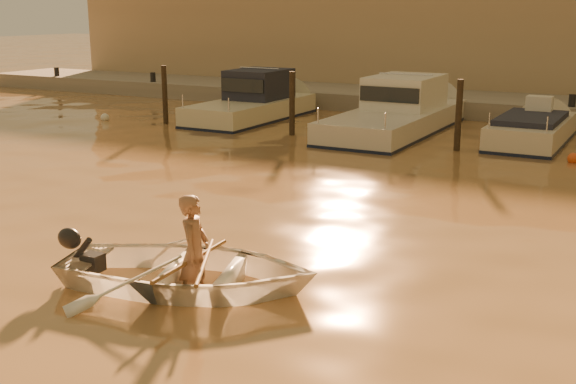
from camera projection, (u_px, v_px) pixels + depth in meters
The scene contains 18 objects.
ground_plane at pixel (153, 346), 8.60m from camera, with size 160.00×160.00×0.00m, color olive.
dinghy at pixel (189, 270), 10.35m from camera, with size 2.68×3.75×0.78m, color white.
person at pixel (195, 252), 10.26m from camera, with size 0.62×0.40×1.69m, color #906348.
outboard_motor at pixel (92, 262), 10.64m from camera, with size 0.90×0.40×0.70m, color black, non-canonical shape.
oar_port at pixel (205, 261), 10.26m from camera, with size 0.06×0.06×2.10m, color brown.
oar_starboard at pixel (192, 260), 10.30m from camera, with size 0.06×0.06×2.10m, color brown.
moored_boat_1 at pixel (251, 102), 25.93m from camera, with size 2.26×6.73×1.75m, color beige, non-canonical shape.
moored_boat_2 at pixel (396, 112), 23.39m from camera, with size 2.56×8.48×1.75m, color beige, non-canonical shape.
moored_boat_3 at pixel (531, 135), 21.51m from camera, with size 1.90×5.55×0.95m, color beige, non-canonical shape.
piling_0 at pixel (165, 98), 24.98m from camera, with size 0.18×0.18×2.20m, color #2D2319.
piling_1 at pixel (292, 107), 22.67m from camera, with size 0.18×0.18×2.20m, color #2D2319.
piling_2 at pixel (458, 119), 20.23m from camera, with size 0.18×0.18×2.20m, color #2D2319.
fender_a at pixel (105, 118), 25.85m from camera, with size 0.30×0.30×0.30m, color silver.
fender_b at pixel (220, 129), 23.45m from camera, with size 0.30×0.30×0.30m, color #E7551B.
fender_c at pixel (373, 147), 20.38m from camera, with size 0.30×0.30×0.30m, color white.
fender_d at pixel (573, 158), 18.83m from camera, with size 0.30×0.30×0.30m, color #DE4E1A.
quay at pixel (519, 112), 26.88m from camera, with size 52.00×4.00×1.00m, color gray.
waterfront_building at pixel (549, 44), 31.01m from camera, with size 46.00×7.00×4.80m, color #9E8466.
Camera 1 is at (5.16, -6.16, 3.92)m, focal length 45.00 mm.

